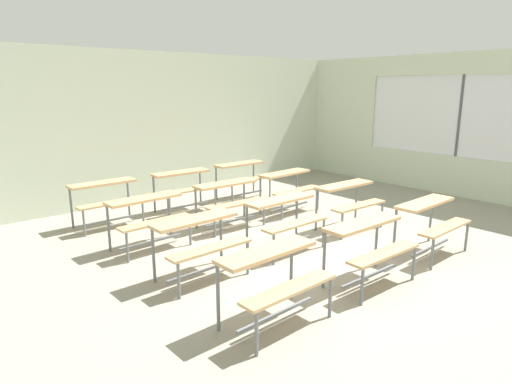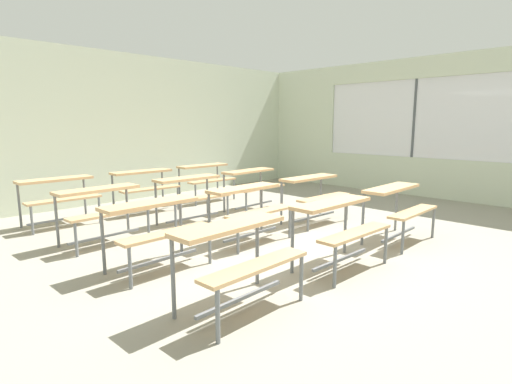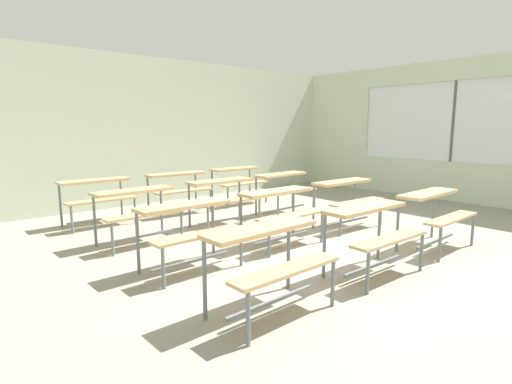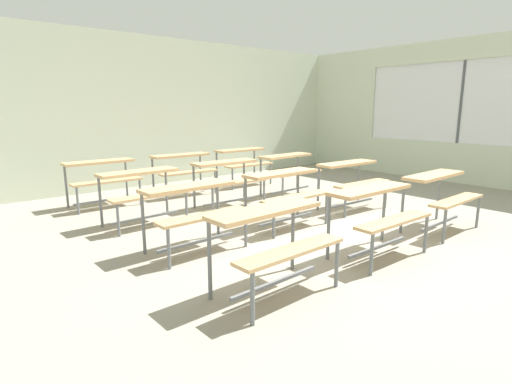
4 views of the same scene
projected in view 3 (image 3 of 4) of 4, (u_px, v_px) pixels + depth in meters
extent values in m
cube|color=gray|center=(313.00, 253.00, 5.18)|extent=(10.00, 9.00, 0.05)
cube|color=beige|center=(151.00, 131.00, 8.30)|extent=(10.00, 0.12, 3.00)
cube|color=beige|center=(473.00, 183.00, 8.32)|extent=(0.12, 9.00, 0.85)
cube|color=beige|center=(483.00, 67.00, 7.93)|extent=(0.12, 9.00, 0.45)
cube|color=beige|center=(338.00, 123.00, 10.77)|extent=(0.12, 1.90, 1.70)
cube|color=white|center=(453.00, 122.00, 8.48)|extent=(0.02, 4.20, 1.70)
cube|color=#4C5156|center=(453.00, 122.00, 8.48)|extent=(0.06, 0.05, 1.70)
cube|color=tan|center=(261.00, 229.00, 3.46)|extent=(1.11, 0.34, 0.04)
cube|color=tan|center=(287.00, 270.00, 3.27)|extent=(1.10, 0.24, 0.03)
cylinder|color=slate|center=(205.00, 279.00, 3.29)|extent=(0.04, 0.04, 0.72)
cylinder|color=slate|center=(288.00, 253.00, 3.95)|extent=(0.04, 0.04, 0.72)
cylinder|color=slate|center=(248.00, 318.00, 2.91)|extent=(0.04, 0.04, 0.44)
cylinder|color=slate|center=(333.00, 283.00, 3.56)|extent=(0.04, 0.04, 0.44)
cube|color=slate|center=(272.00, 302.00, 3.45)|extent=(1.00, 0.05, 0.03)
cube|color=tan|center=(365.00, 208.00, 4.36)|extent=(1.11, 0.34, 0.04)
cube|color=tan|center=(390.00, 239.00, 4.16)|extent=(1.10, 0.24, 0.03)
cylinder|color=slate|center=(324.00, 245.00, 4.21)|extent=(0.04, 0.04, 0.72)
cylinder|color=slate|center=(379.00, 230.00, 4.84)|extent=(0.04, 0.04, 0.72)
cylinder|color=slate|center=(368.00, 272.00, 3.81)|extent=(0.04, 0.04, 0.44)
cylinder|color=slate|center=(421.00, 252.00, 4.44)|extent=(0.04, 0.04, 0.44)
cube|color=slate|center=(374.00, 266.00, 4.35)|extent=(1.00, 0.05, 0.03)
cube|color=tan|center=(428.00, 194.00, 5.29)|extent=(1.11, 0.34, 0.04)
cube|color=tan|center=(451.00, 218.00, 5.10)|extent=(1.10, 0.24, 0.03)
cylinder|color=slate|center=(398.00, 224.00, 5.12)|extent=(0.04, 0.04, 0.72)
cylinder|color=slate|center=(433.00, 213.00, 5.78)|extent=(0.04, 0.04, 0.72)
cylinder|color=slate|center=(440.00, 244.00, 4.74)|extent=(0.04, 0.04, 0.44)
cylinder|color=slate|center=(473.00, 230.00, 5.39)|extent=(0.04, 0.04, 0.44)
cube|color=slate|center=(435.00, 241.00, 5.28)|extent=(1.00, 0.05, 0.03)
cube|color=tan|center=(183.00, 205.00, 4.49)|extent=(1.11, 0.34, 0.04)
cube|color=tan|center=(200.00, 235.00, 4.30)|extent=(1.10, 0.24, 0.03)
cylinder|color=slate|center=(138.00, 242.00, 4.33)|extent=(0.04, 0.04, 0.72)
cylinder|color=slate|center=(213.00, 227.00, 4.98)|extent=(0.04, 0.04, 0.72)
cylinder|color=slate|center=(163.00, 268.00, 3.95)|extent=(0.04, 0.04, 0.44)
cylinder|color=slate|center=(241.00, 247.00, 4.60)|extent=(0.04, 0.04, 0.44)
cube|color=slate|center=(192.00, 261.00, 4.49)|extent=(1.00, 0.05, 0.03)
cube|color=tan|center=(276.00, 192.00, 5.45)|extent=(1.10, 0.33, 0.04)
cube|color=tan|center=(292.00, 216.00, 5.25)|extent=(1.10, 0.23, 0.03)
cylinder|color=slate|center=(241.00, 221.00, 5.29)|extent=(0.04, 0.04, 0.72)
cylinder|color=slate|center=(293.00, 211.00, 5.93)|extent=(0.04, 0.04, 0.72)
cylinder|color=slate|center=(269.00, 240.00, 4.90)|extent=(0.04, 0.04, 0.44)
cylinder|color=slate|center=(322.00, 227.00, 5.55)|extent=(0.04, 0.04, 0.44)
cube|color=slate|center=(282.00, 238.00, 5.44)|extent=(1.00, 0.04, 0.03)
cube|color=tan|center=(342.00, 182.00, 6.40)|extent=(1.11, 0.36, 0.04)
cube|color=tan|center=(358.00, 202.00, 6.20)|extent=(1.11, 0.26, 0.03)
cylinder|color=slate|center=(314.00, 206.00, 6.27)|extent=(0.04, 0.04, 0.72)
cylinder|color=slate|center=(354.00, 199.00, 6.88)|extent=(0.04, 0.04, 0.72)
cylinder|color=slate|center=(341.00, 221.00, 5.86)|extent=(0.04, 0.04, 0.44)
cylinder|color=slate|center=(381.00, 212.00, 6.47)|extent=(0.04, 0.04, 0.44)
cube|color=slate|center=(348.00, 221.00, 6.40)|extent=(1.00, 0.07, 0.03)
cube|color=tan|center=(133.00, 191.00, 5.50)|extent=(1.11, 0.36, 0.04)
cube|color=tan|center=(145.00, 214.00, 5.32)|extent=(1.11, 0.26, 0.03)
cylinder|color=slate|center=(95.00, 220.00, 5.33)|extent=(0.04, 0.04, 0.72)
cylinder|color=slate|center=(161.00, 210.00, 6.00)|extent=(0.04, 0.04, 0.72)
cylinder|color=slate|center=(112.00, 239.00, 4.95)|extent=(0.04, 0.04, 0.44)
cylinder|color=slate|center=(182.00, 226.00, 5.62)|extent=(0.04, 0.04, 0.44)
cube|color=slate|center=(140.00, 236.00, 5.50)|extent=(1.00, 0.07, 0.03)
cube|color=tan|center=(220.00, 181.00, 6.50)|extent=(1.11, 0.35, 0.04)
cube|color=tan|center=(232.00, 201.00, 6.30)|extent=(1.11, 0.25, 0.03)
cylinder|color=slate|center=(189.00, 205.00, 6.36)|extent=(0.04, 0.04, 0.72)
cylinder|color=slate|center=(239.00, 198.00, 6.98)|extent=(0.04, 0.04, 0.72)
cylinder|color=slate|center=(208.00, 220.00, 5.96)|extent=(0.04, 0.04, 0.44)
cylinder|color=slate|center=(259.00, 211.00, 6.58)|extent=(0.04, 0.04, 0.44)
cube|color=slate|center=(225.00, 220.00, 6.50)|extent=(1.00, 0.06, 0.03)
cube|color=tan|center=(281.00, 174.00, 7.41)|extent=(1.11, 0.37, 0.04)
cube|color=tan|center=(293.00, 191.00, 7.22)|extent=(1.11, 0.27, 0.03)
cylinder|color=slate|center=(256.00, 196.00, 7.23)|extent=(0.04, 0.04, 0.72)
cylinder|color=slate|center=(293.00, 190.00, 7.91)|extent=(0.04, 0.04, 0.72)
cylinder|color=slate|center=(278.00, 208.00, 6.86)|extent=(0.04, 0.04, 0.44)
cylinder|color=slate|center=(314.00, 200.00, 7.53)|extent=(0.04, 0.04, 0.44)
cube|color=slate|center=(286.00, 208.00, 7.41)|extent=(1.00, 0.08, 0.03)
cube|color=tan|center=(94.00, 181.00, 6.53)|extent=(1.10, 0.33, 0.04)
cube|color=tan|center=(102.00, 200.00, 6.34)|extent=(1.10, 0.23, 0.03)
cylinder|color=slate|center=(60.00, 205.00, 6.37)|extent=(0.04, 0.04, 0.72)
cylinder|color=slate|center=(121.00, 198.00, 7.02)|extent=(0.04, 0.04, 0.72)
cylinder|color=slate|center=(72.00, 220.00, 5.99)|extent=(0.04, 0.04, 0.44)
cylinder|color=slate|center=(135.00, 210.00, 6.63)|extent=(0.04, 0.04, 0.44)
cube|color=slate|center=(99.00, 219.00, 6.53)|extent=(1.00, 0.04, 0.03)
cube|color=tan|center=(176.00, 174.00, 7.46)|extent=(1.11, 0.36, 0.04)
cube|color=tan|center=(184.00, 191.00, 7.26)|extent=(1.11, 0.26, 0.03)
cylinder|color=slate|center=(148.00, 195.00, 7.32)|extent=(0.04, 0.04, 0.72)
cylinder|color=slate|center=(196.00, 190.00, 7.94)|extent=(0.04, 0.04, 0.72)
cylinder|color=slate|center=(162.00, 207.00, 6.92)|extent=(0.04, 0.04, 0.44)
cylinder|color=slate|center=(211.00, 200.00, 7.53)|extent=(0.04, 0.04, 0.44)
cube|color=slate|center=(180.00, 208.00, 7.45)|extent=(1.00, 0.07, 0.03)
cube|color=tan|center=(235.00, 169.00, 8.40)|extent=(1.10, 0.33, 0.04)
cube|color=tan|center=(245.00, 184.00, 8.20)|extent=(1.10, 0.23, 0.03)
cylinder|color=slate|center=(212.00, 187.00, 8.25)|extent=(0.04, 0.04, 0.72)
cylinder|color=slate|center=(250.00, 183.00, 8.88)|extent=(0.04, 0.04, 0.72)
cylinder|color=slate|center=(228.00, 197.00, 7.85)|extent=(0.04, 0.04, 0.44)
cylinder|color=slate|center=(266.00, 192.00, 8.48)|extent=(0.04, 0.04, 0.44)
cube|color=slate|center=(240.00, 199.00, 8.39)|extent=(1.00, 0.04, 0.03)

